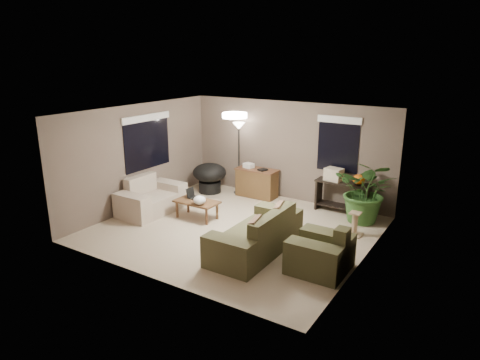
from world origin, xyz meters
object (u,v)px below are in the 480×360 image
Objects in this scene: houseplant at (366,198)px; console_table at (343,195)px; desk at (257,183)px; cat_scratching_post at (354,225)px; floor_lamp at (239,134)px; loveseat at (151,200)px; papasan_chair at (210,176)px; armchair at (321,254)px; main_sofa at (258,237)px; coffee_table at (197,203)px.

console_table is at bearing 153.22° from houseplant.
desk is 2.20× the size of cat_scratching_post.
desk is 3.17m from cat_scratching_post.
cat_scratching_post is at bearing -17.47° from floor_lamp.
cat_scratching_post is at bearing 15.27° from loveseat.
houseplant is (2.94, -0.26, 0.19)m from desk.
loveseat is 1.62× the size of papasan_chair.
desk is 1.35m from floor_lamp.
houseplant is at bearing 90.18° from armchair.
cat_scratching_post is at bearing 89.30° from armchair.
floor_lamp is at bearing 67.31° from loveseat.
desk is (1.55, 2.33, 0.08)m from loveseat.
console_table reaches higher than cat_scratching_post.
main_sofa is 1.52× the size of houseplant.
papasan_chair is (-0.90, 1.73, 0.11)m from coffee_table.
desk is at bearing 80.03° from coffee_table.
floor_lamp is at bearing 177.69° from desk.
desk is 1.12× the size of papasan_chair.
main_sofa is 2.88m from houseplant.
console_table is at bearing 1.54° from desk.
desk is 0.76× the size of houseplant.
armchair is 3.00m from console_table.
desk is at bearing 120.47° from main_sofa.
console_table is at bearing 102.47° from armchair.
armchair is at bearing -90.70° from cat_scratching_post.
houseplant reaches higher than papasan_chair.
main_sofa is 2.23× the size of papasan_chair.
main_sofa is 2.20× the size of coffee_table.
cat_scratching_post is at bearing 16.50° from coffee_table.
houseplant is at bearing 24.69° from loveseat.
loveseat is 4.53m from armchair.
houseplant reaches higher than loveseat.
floor_lamp reaches higher than console_table.
desk is 0.85× the size of console_table.
main_sofa is 2.00× the size of desk.
floor_lamp is (0.98, 2.35, 1.30)m from loveseat.
armchair is (1.28, -0.03, 0.00)m from main_sofa.
main_sofa is at bearing 178.48° from armchair.
armchair is 2.00× the size of cat_scratching_post.
armchair reaches higher than cat_scratching_post.
houseplant is at bearing -5.07° from desk.
console_table is at bearing 6.53° from papasan_chair.
main_sofa is at bearing -59.53° from desk.
loveseat is 1.60× the size of armchair.
main_sofa reaches higher than desk.
loveseat reaches higher than coffee_table.
armchair is (4.50, -0.54, 0.00)m from loveseat.
papasan_chair is 1.97× the size of cat_scratching_post.
cat_scratching_post is (3.34, 0.99, -0.14)m from coffee_table.
armchair is 0.91× the size of desk.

